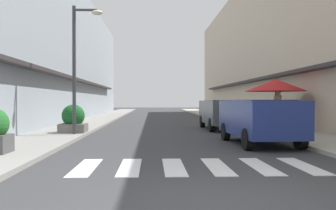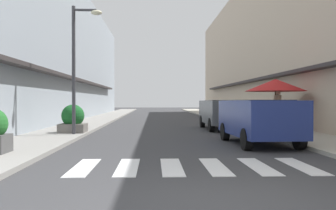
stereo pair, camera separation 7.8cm
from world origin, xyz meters
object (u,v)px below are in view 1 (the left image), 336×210
parked_car_near (259,117)px  cafe_umbrella (276,85)px  pedestrian_walking_near (278,109)px  street_lamp (79,55)px  planter_midblock (73,120)px  parked_car_mid (223,111)px

parked_car_near → cafe_umbrella: 5.00m
cafe_umbrella → pedestrian_walking_near: bearing=11.1°
parked_car_near → street_lamp: size_ratio=0.84×
cafe_umbrella → pedestrian_walking_near: (0.10, 0.02, -1.05)m
parked_car_near → pedestrian_walking_near: (2.12, 4.44, 0.16)m
parked_car_near → planter_midblock: 7.71m
parked_car_mid → pedestrian_walking_near: pedestrian_walking_near is taller
parked_car_mid → pedestrian_walking_near: bearing=-43.2°
planter_midblock → parked_car_near: bearing=-27.9°
street_lamp → cafe_umbrella: bearing=10.8°
parked_car_near → pedestrian_walking_near: size_ratio=2.33×
parked_car_near → street_lamp: bearing=156.3°
parked_car_near → pedestrian_walking_near: pedestrian_walking_near is taller
parked_car_near → parked_car_mid: size_ratio=0.95×
cafe_umbrella → planter_midblock: cafe_umbrella is taller
parked_car_near → planter_midblock: (-6.81, 3.61, -0.28)m
parked_car_mid → street_lamp: (-6.40, -3.62, 2.31)m
parked_car_near → cafe_umbrella: (2.02, 4.42, 1.21)m
cafe_umbrella → pedestrian_walking_near: cafe_umbrella is taller
parked_car_near → cafe_umbrella: cafe_umbrella is taller
parked_car_mid → planter_midblock: bearing=-157.5°
parked_car_mid → cafe_umbrella: bearing=-44.9°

